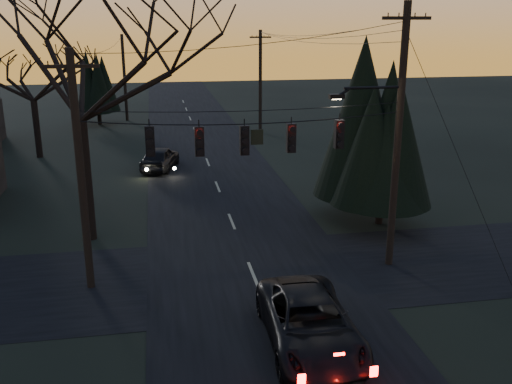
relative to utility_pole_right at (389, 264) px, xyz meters
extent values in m
cube|color=black|center=(-5.50, 10.00, 0.01)|extent=(8.00, 120.00, 0.02)
cube|color=black|center=(-5.50, 0.00, 0.01)|extent=(60.00, 7.00, 0.02)
cylinder|color=black|center=(-5.75, 0.00, 6.10)|extent=(11.50, 0.04, 0.04)
cylinder|color=black|center=(-11.92, 4.91, 2.65)|extent=(0.44, 0.44, 5.31)
cylinder|color=black|center=(1.41, 4.58, 0.80)|extent=(0.36, 0.36, 1.60)
cone|color=black|center=(1.41, 4.58, 4.42)|extent=(4.45, 4.45, 6.44)
cylinder|color=black|center=(-17.01, 21.61, 1.99)|extent=(0.44, 0.44, 3.98)
cylinder|color=black|center=(-13.91, 34.24, 0.80)|extent=(0.36, 0.36, 1.60)
cone|color=black|center=(-13.91, 34.24, 3.56)|extent=(3.21, 3.21, 4.73)
imported|color=black|center=(-4.70, -5.20, 0.76)|extent=(2.67, 5.54, 1.52)
imported|color=black|center=(-8.70, 16.71, 0.75)|extent=(2.91, 4.70, 1.49)
camera|label=1|loc=(-8.90, -19.64, 9.39)|focal=40.00mm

